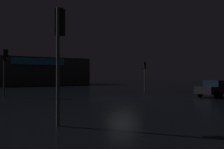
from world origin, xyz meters
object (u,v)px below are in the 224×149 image
at_px(car_near, 219,88).
at_px(traffic_signal_opposite, 145,69).
at_px(traffic_signal_cross_right, 59,39).
at_px(traffic_signal_main, 5,62).
at_px(store_building, 33,71).

bearing_deg(car_near, traffic_signal_opposite, 90.82).
distance_m(traffic_signal_opposite, traffic_signal_cross_right, 21.26).
xyz_separation_m(traffic_signal_main, traffic_signal_opposite, (15.90, -0.03, -0.32)).
distance_m(traffic_signal_main, traffic_signal_opposite, 15.91).
xyz_separation_m(traffic_signal_cross_right, car_near, (16.10, 4.06, -2.51)).
distance_m(store_building, traffic_signal_opposite, 27.64).
bearing_deg(traffic_signal_main, traffic_signal_opposite, -0.10).
height_order(store_building, car_near, store_building).
bearing_deg(car_near, traffic_signal_cross_right, -165.86).
bearing_deg(store_building, traffic_signal_cross_right, -102.46).
xyz_separation_m(store_building, car_near, (7.09, -36.73, -1.97)).
relative_size(store_building, traffic_signal_opposite, 5.98).
bearing_deg(traffic_signal_cross_right, traffic_signal_opposite, 41.32).
height_order(traffic_signal_opposite, car_near, traffic_signal_opposite).
height_order(traffic_signal_main, traffic_signal_cross_right, traffic_signal_cross_right).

